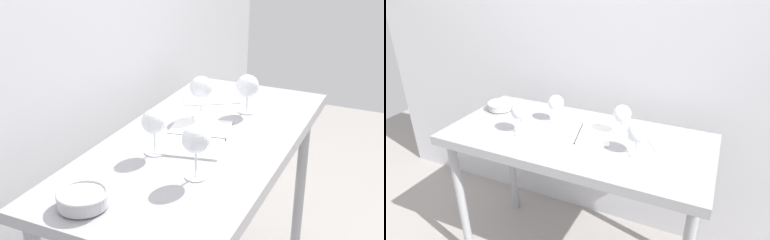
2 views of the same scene
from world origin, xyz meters
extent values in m
cube|color=silver|center=(0.00, 0.49, 1.30)|extent=(3.80, 0.04, 2.60)
cube|color=#97979C|center=(0.00, 0.00, 0.88)|extent=(1.40, 0.64, 0.04)
cube|color=#97979C|center=(0.00, -0.33, 0.88)|extent=(1.40, 0.01, 0.05)
cylinder|color=#97979C|center=(0.64, -0.26, 0.43)|extent=(0.05, 0.05, 0.86)
cylinder|color=#97979C|center=(0.64, 0.26, 0.43)|extent=(0.05, 0.05, 0.86)
cylinder|color=white|center=(0.21, 0.09, 0.90)|extent=(0.07, 0.07, 0.00)
cylinder|color=white|center=(0.21, 0.09, 0.94)|extent=(0.01, 0.01, 0.08)
sphere|color=white|center=(0.21, 0.09, 1.03)|extent=(0.09, 0.09, 0.09)
cylinder|color=maroon|center=(0.21, 0.09, 1.01)|extent=(0.07, 0.07, 0.03)
cylinder|color=white|center=(0.34, -0.07, 0.90)|extent=(0.07, 0.07, 0.00)
cylinder|color=white|center=(0.34, -0.07, 0.94)|extent=(0.01, 0.01, 0.07)
sphere|color=white|center=(0.34, -0.07, 1.02)|extent=(0.10, 0.10, 0.10)
cylinder|color=maroon|center=(0.34, -0.07, 1.00)|extent=(0.07, 0.07, 0.02)
cylinder|color=white|center=(-0.27, -0.11, 0.90)|extent=(0.07, 0.07, 0.00)
cylinder|color=white|center=(-0.27, -0.11, 0.95)|extent=(0.01, 0.01, 0.09)
sphere|color=white|center=(-0.27, -0.11, 1.04)|extent=(0.09, 0.09, 0.09)
cylinder|color=maroon|center=(-0.27, -0.11, 1.02)|extent=(0.07, 0.07, 0.02)
cylinder|color=white|center=(-0.17, 0.10, 0.90)|extent=(0.07, 0.07, 0.00)
cylinder|color=white|center=(-0.17, 0.10, 0.94)|extent=(0.01, 0.01, 0.08)
sphere|color=white|center=(-0.17, 0.10, 1.02)|extent=(0.09, 0.09, 0.09)
cylinder|color=maroon|center=(-0.17, 0.10, 1.00)|extent=(0.06, 0.06, 0.03)
cube|color=white|center=(-0.08, 0.00, 0.90)|extent=(0.22, 0.26, 0.01)
cube|color=white|center=(0.09, 0.03, 0.90)|extent=(0.22, 0.26, 0.01)
cube|color=#3F3F47|center=(0.01, 0.02, 0.90)|extent=(0.06, 0.22, 0.01)
cube|color=white|center=(0.42, 0.13, 0.90)|extent=(0.25, 0.28, 0.00)
cylinder|color=#4C4C4C|center=(-0.57, 0.11, 0.90)|extent=(0.14, 0.14, 0.01)
cylinder|color=#B7B7BC|center=(-0.57, 0.11, 0.92)|extent=(0.15, 0.15, 0.04)
torus|color=#B7B7BC|center=(-0.57, 0.11, 0.94)|extent=(0.15, 0.15, 0.01)
camera|label=1|loc=(-1.60, -0.72, 1.70)|focal=48.04mm
camera|label=2|loc=(0.64, -1.41, 1.72)|focal=30.98mm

